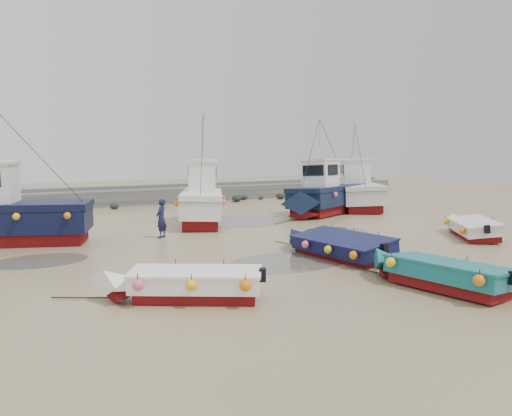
% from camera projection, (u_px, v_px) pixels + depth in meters
% --- Properties ---
extents(ground, '(120.00, 120.00, 0.00)m').
position_uv_depth(ground, '(292.00, 249.00, 20.65)').
color(ground, tan).
rests_on(ground, ground).
extents(seawall, '(60.00, 4.92, 1.50)m').
position_uv_depth(seawall, '(116.00, 198.00, 38.67)').
color(seawall, slate).
rests_on(seawall, ground).
extents(puddle_a, '(5.29, 5.29, 0.01)m').
position_uv_depth(puddle_a, '(289.00, 261.00, 18.28)').
color(puddle_a, '#5C564A').
rests_on(puddle_a, ground).
extents(puddle_b, '(3.39, 3.39, 0.01)m').
position_uv_depth(puddle_b, '(337.00, 231.00, 25.55)').
color(puddle_b, '#5C564A').
rests_on(puddle_b, ground).
extents(puddle_c, '(3.48, 3.48, 0.01)m').
position_uv_depth(puddle_c, '(39.00, 261.00, 18.38)').
color(puddle_c, '#5C564A').
rests_on(puddle_c, ground).
extents(puddle_d, '(5.66, 5.66, 0.01)m').
position_uv_depth(puddle_d, '(237.00, 221.00, 29.70)').
color(puddle_d, '#5C564A').
rests_on(puddle_d, ground).
extents(dinghy_0, '(5.00, 3.87, 1.43)m').
position_uv_depth(dinghy_0, '(182.00, 280.00, 13.33)').
color(dinghy_0, maroon).
rests_on(dinghy_0, ground).
extents(dinghy_1, '(2.30, 6.44, 1.43)m').
position_uv_depth(dinghy_1, '(337.00, 243.00, 19.14)').
color(dinghy_1, maroon).
rests_on(dinghy_1, ground).
extents(dinghy_2, '(2.19, 5.83, 1.43)m').
position_uv_depth(dinghy_2, '(437.00, 269.00, 14.59)').
color(dinghy_2, maroon).
rests_on(dinghy_2, ground).
extents(dinghy_3, '(4.84, 5.19, 1.43)m').
position_uv_depth(dinghy_3, '(472.00, 226.00, 23.84)').
color(dinghy_3, maroon).
rests_on(dinghy_3, ground).
extents(cabin_boat_1, '(5.67, 8.78, 6.22)m').
position_uv_depth(cabin_boat_1, '(202.00, 200.00, 28.58)').
color(cabin_boat_1, maroon).
rests_on(cabin_boat_1, ground).
extents(cabin_boat_2, '(9.90, 5.28, 6.22)m').
position_uv_depth(cabin_boat_2, '(324.00, 194.00, 32.77)').
color(cabin_boat_2, maroon).
rests_on(cabin_boat_2, ground).
extents(cabin_boat_3, '(6.70, 8.65, 6.22)m').
position_uv_depth(cabin_boat_3, '(357.00, 190.00, 36.22)').
color(cabin_boat_3, maroon).
rests_on(cabin_boat_3, ground).
extents(person, '(0.80, 0.77, 1.84)m').
position_uv_depth(person, '(162.00, 238.00, 23.62)').
color(person, '#161937').
rests_on(person, ground).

